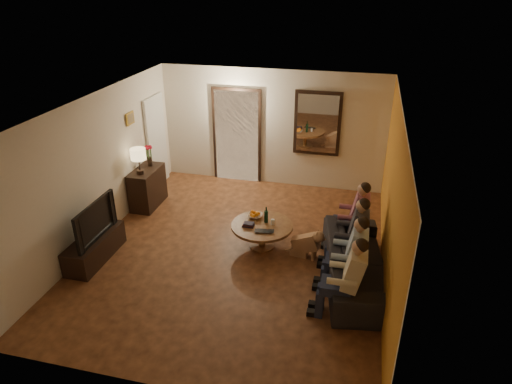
% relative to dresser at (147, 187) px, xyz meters
% --- Properties ---
extents(floor, '(5.00, 6.00, 0.01)m').
position_rel_dresser_xyz_m(floor, '(2.25, -1.27, -0.40)').
color(floor, '#3F2011').
rests_on(floor, ground).
extents(ceiling, '(5.00, 6.00, 0.01)m').
position_rel_dresser_xyz_m(ceiling, '(2.25, -1.27, 2.20)').
color(ceiling, white).
rests_on(ceiling, back_wall).
extents(back_wall, '(5.00, 0.02, 2.60)m').
position_rel_dresser_xyz_m(back_wall, '(2.25, 1.73, 0.90)').
color(back_wall, beige).
rests_on(back_wall, floor).
extents(front_wall, '(5.00, 0.02, 2.60)m').
position_rel_dresser_xyz_m(front_wall, '(2.25, -4.27, 0.90)').
color(front_wall, beige).
rests_on(front_wall, floor).
extents(left_wall, '(0.02, 6.00, 2.60)m').
position_rel_dresser_xyz_m(left_wall, '(-0.25, -1.27, 0.90)').
color(left_wall, beige).
rests_on(left_wall, floor).
extents(right_wall, '(0.02, 6.00, 2.60)m').
position_rel_dresser_xyz_m(right_wall, '(4.75, -1.27, 0.90)').
color(right_wall, beige).
rests_on(right_wall, floor).
extents(orange_accent, '(0.01, 6.00, 2.60)m').
position_rel_dresser_xyz_m(orange_accent, '(4.74, -1.27, 0.90)').
color(orange_accent, '#C57221').
rests_on(orange_accent, right_wall).
extents(kitchen_doorway, '(1.00, 0.06, 2.10)m').
position_rel_dresser_xyz_m(kitchen_doorway, '(1.45, 1.71, 0.65)').
color(kitchen_doorway, '#FFE0A5').
rests_on(kitchen_doorway, floor).
extents(door_trim, '(1.12, 0.04, 2.22)m').
position_rel_dresser_xyz_m(door_trim, '(1.45, 1.70, 0.65)').
color(door_trim, black).
rests_on(door_trim, floor).
extents(fridge_glimpse, '(0.45, 0.03, 1.70)m').
position_rel_dresser_xyz_m(fridge_glimpse, '(1.70, 1.72, 0.50)').
color(fridge_glimpse, silver).
rests_on(fridge_glimpse, floor).
extents(mirror_frame, '(1.00, 0.05, 1.40)m').
position_rel_dresser_xyz_m(mirror_frame, '(3.25, 1.69, 1.10)').
color(mirror_frame, black).
rests_on(mirror_frame, back_wall).
extents(mirror_glass, '(0.86, 0.02, 1.26)m').
position_rel_dresser_xyz_m(mirror_glass, '(3.25, 1.66, 1.10)').
color(mirror_glass, white).
rests_on(mirror_glass, back_wall).
extents(white_door, '(0.06, 0.85, 2.04)m').
position_rel_dresser_xyz_m(white_door, '(-0.21, 1.03, 0.62)').
color(white_door, white).
rests_on(white_door, floor).
extents(framed_art, '(0.03, 0.28, 0.24)m').
position_rel_dresser_xyz_m(framed_art, '(-0.22, 0.03, 1.45)').
color(framed_art, '#B28C33').
rests_on(framed_art, left_wall).
extents(art_canvas, '(0.01, 0.22, 0.18)m').
position_rel_dresser_xyz_m(art_canvas, '(-0.21, 0.03, 1.45)').
color(art_canvas, brown).
rests_on(art_canvas, left_wall).
extents(dresser, '(0.45, 0.90, 0.80)m').
position_rel_dresser_xyz_m(dresser, '(0.00, 0.00, 0.00)').
color(dresser, black).
rests_on(dresser, floor).
extents(table_lamp, '(0.30, 0.30, 0.54)m').
position_rel_dresser_xyz_m(table_lamp, '(0.00, -0.22, 0.67)').
color(table_lamp, beige).
rests_on(table_lamp, dresser).
extents(flower_vase, '(0.14, 0.14, 0.44)m').
position_rel_dresser_xyz_m(flower_vase, '(0.00, 0.22, 0.62)').
color(flower_vase, red).
rests_on(flower_vase, dresser).
extents(tv_stand, '(0.45, 1.28, 0.43)m').
position_rel_dresser_xyz_m(tv_stand, '(0.00, -2.04, -0.19)').
color(tv_stand, black).
rests_on(tv_stand, floor).
extents(tv, '(1.13, 0.15, 0.65)m').
position_rel_dresser_xyz_m(tv, '(0.00, -2.04, 0.35)').
color(tv, black).
rests_on(tv, tv_stand).
extents(sofa, '(2.44, 1.27, 0.68)m').
position_rel_dresser_xyz_m(sofa, '(4.33, -1.61, -0.06)').
color(sofa, black).
rests_on(sofa, floor).
extents(person_a, '(0.60, 0.40, 1.20)m').
position_rel_dresser_xyz_m(person_a, '(4.23, -2.51, 0.20)').
color(person_a, tan).
rests_on(person_a, sofa).
extents(person_b, '(0.60, 0.40, 1.20)m').
position_rel_dresser_xyz_m(person_b, '(4.23, -1.91, 0.20)').
color(person_b, tan).
rests_on(person_b, sofa).
extents(person_c, '(0.60, 0.40, 1.20)m').
position_rel_dresser_xyz_m(person_c, '(4.23, -1.31, 0.20)').
color(person_c, tan).
rests_on(person_c, sofa).
extents(person_d, '(0.60, 0.40, 1.20)m').
position_rel_dresser_xyz_m(person_d, '(4.23, -0.71, 0.20)').
color(person_d, tan).
rests_on(person_d, sofa).
extents(dog, '(0.59, 0.33, 0.56)m').
position_rel_dresser_xyz_m(dog, '(3.46, -1.13, -0.12)').
color(dog, '#9F6D49').
rests_on(dog, floor).
extents(coffee_table, '(1.29, 1.29, 0.45)m').
position_rel_dresser_xyz_m(coffee_table, '(2.67, -1.01, -0.18)').
color(coffee_table, brown).
rests_on(coffee_table, floor).
extents(bowl, '(0.26, 0.26, 0.06)m').
position_rel_dresser_xyz_m(bowl, '(2.49, -0.79, 0.08)').
color(bowl, white).
rests_on(bowl, coffee_table).
extents(oranges, '(0.20, 0.20, 0.08)m').
position_rel_dresser_xyz_m(oranges, '(2.49, -0.79, 0.15)').
color(oranges, orange).
rests_on(oranges, bowl).
extents(wine_bottle, '(0.07, 0.07, 0.31)m').
position_rel_dresser_xyz_m(wine_bottle, '(2.72, -0.91, 0.20)').
color(wine_bottle, black).
rests_on(wine_bottle, coffee_table).
extents(wine_glass, '(0.06, 0.06, 0.10)m').
position_rel_dresser_xyz_m(wine_glass, '(2.85, -0.96, 0.10)').
color(wine_glass, silver).
rests_on(wine_glass, coffee_table).
extents(book_stack, '(0.20, 0.15, 0.07)m').
position_rel_dresser_xyz_m(book_stack, '(2.45, -1.11, 0.08)').
color(book_stack, black).
rests_on(book_stack, coffee_table).
extents(laptop, '(0.36, 0.26, 0.03)m').
position_rel_dresser_xyz_m(laptop, '(2.77, -1.29, 0.06)').
color(laptop, black).
rests_on(laptop, coffee_table).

